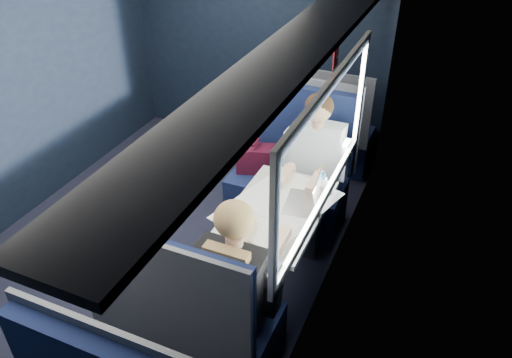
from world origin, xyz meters
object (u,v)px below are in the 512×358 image
at_px(seat_row_front, 321,133).
at_px(woman, 240,278).
at_px(seat_bay_near, 289,177).
at_px(table, 273,216).
at_px(man, 313,164).
at_px(laptop, 311,199).
at_px(cup, 327,189).
at_px(seat_bay_far, 193,321).
at_px(bottle_small, 322,187).

height_order(seat_row_front, woman, woman).
distance_m(seat_bay_near, seat_row_front, 0.92).
relative_size(table, seat_row_front, 0.86).
height_order(man, woman, same).
xyz_separation_m(man, woman, (0.00, -1.41, 0.01)).
distance_m(laptop, cup, 0.21).
xyz_separation_m(seat_bay_far, seat_row_front, (0.00, 2.67, -0.00)).
height_order(seat_bay_near, woman, woman).
xyz_separation_m(seat_row_front, man, (0.25, -1.10, 0.31)).
height_order(seat_bay_far, woman, woman).
xyz_separation_m(laptop, cup, (0.06, 0.20, -0.02)).
distance_m(table, laptop, 0.30).
xyz_separation_m(seat_bay_near, cup, (0.49, -0.56, 0.37)).
bearing_deg(woman, seat_row_front, 95.70).
height_order(seat_bay_far, man, man).
relative_size(seat_bay_near, woman, 0.95).
relative_size(seat_bay_near, man, 0.95).
relative_size(laptop, bottle_small, 1.70).
bearing_deg(seat_bay_near, man, -33.38).
relative_size(seat_bay_near, seat_row_front, 1.09).
height_order(bottle_small, cup, bottle_small).
distance_m(table, seat_bay_far, 0.93).
distance_m(table, bottle_small, 0.41).
bearing_deg(laptop, seat_row_front, 103.93).
bearing_deg(table, bottle_small, 42.93).
bearing_deg(seat_row_front, seat_bay_near, -90.80).
bearing_deg(laptop, seat_bay_near, 119.65).
distance_m(woman, cup, 1.05).
bearing_deg(woman, seat_bay_near, 99.45).
relative_size(man, cup, 13.74).
bearing_deg(bottle_small, table, -137.07).
bearing_deg(cup, table, -133.45).
relative_size(seat_bay_far, woman, 0.95).
bearing_deg(man, seat_bay_near, 146.62).
bearing_deg(cup, seat_bay_near, 131.46).
xyz_separation_m(bottle_small, cup, (0.02, 0.06, -0.04)).
bearing_deg(seat_row_front, bottle_small, -73.54).
height_order(seat_bay_far, laptop, seat_bay_far).
height_order(seat_bay_near, cup, seat_bay_near).
relative_size(bottle_small, cup, 2.16).
bearing_deg(woman, seat_bay_far, -146.18).
xyz_separation_m(seat_bay_far, man, (0.25, 1.57, 0.30)).
bearing_deg(cup, man, 120.88).
bearing_deg(seat_bay_far, cup, 68.01).
height_order(man, cup, man).
bearing_deg(table, seat_row_front, 95.80).
bearing_deg(man, cup, -59.12).
xyz_separation_m(seat_bay_near, woman, (0.26, -1.58, 0.31)).
height_order(seat_bay_near, bottle_small, seat_bay_near).
height_order(woman, laptop, woman).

